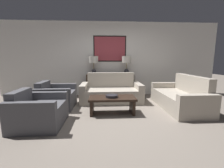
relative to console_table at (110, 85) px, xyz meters
The scene contains 11 objects.
ground_plane 2.14m from the console_table, 90.00° to the right, with size 20.00×20.00×0.00m, color slate.
back_wall 0.97m from the console_table, 90.00° to the left, with size 7.96×0.12×2.65m.
console_table is the anchor object (origin of this frame).
table_lamp_left 1.02m from the console_table, behind, with size 0.32×0.32×0.63m.
table_lamp_right 1.02m from the console_table, ahead, with size 0.32×0.32×0.63m.
couch_by_back_wall 0.69m from the console_table, 90.00° to the right, with size 1.88×0.90×0.89m.
couch_by_side 2.36m from the console_table, 38.49° to the right, with size 0.90×1.88×0.89m.
coffee_table 1.79m from the console_table, 91.14° to the right, with size 1.13×0.56×0.41m.
decorative_bowl 1.80m from the console_table, 91.61° to the right, with size 0.30×0.30×0.06m.
armchair_near_back_wall 1.97m from the console_table, 142.34° to the right, with size 0.91×0.95×0.72m.
armchair_near_camera 2.83m from the console_table, 123.38° to the right, with size 0.91×0.95×0.72m.
Camera 1 is at (-0.25, -3.21, 1.31)m, focal length 24.00 mm.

